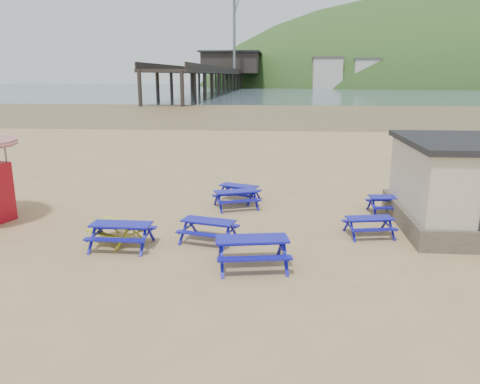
{
  "coord_description": "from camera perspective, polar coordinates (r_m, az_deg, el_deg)",
  "views": [
    {
      "loc": [
        2.53,
        -15.46,
        5.26
      ],
      "look_at": [
        1.07,
        1.5,
        1.0
      ],
      "focal_mm": 35.0,
      "sensor_mm": 36.0,
      "label": 1
    }
  ],
  "objects": [
    {
      "name": "sea",
      "position": [
        185.55,
        4.23,
        12.4
      ],
      "size": [
        400.0,
        400.0,
        0.0
      ],
      "primitive_type": "plane",
      "color": "#485A67",
      "rests_on": "ground"
    },
    {
      "name": "picnic_table_yellow",
      "position": [
        15.73,
        -14.86,
        -4.71
      ],
      "size": [
        1.99,
        1.89,
        0.65
      ],
      "rotation": [
        0.0,
        0.0,
        -0.56
      ],
      "color": "#C1A70B",
      "rests_on": "ground"
    },
    {
      "name": "pier",
      "position": [
        194.78,
        -1.17,
        14.11
      ],
      "size": [
        24.0,
        220.0,
        39.29
      ],
      "color": "black",
      "rests_on": "ground"
    },
    {
      "name": "picnic_table_blue_c",
      "position": [
        19.02,
        17.97,
        -1.58
      ],
      "size": [
        1.81,
        1.5,
        0.72
      ],
      "rotation": [
        0.0,
        0.0,
        0.07
      ],
      "color": "#0E0B97",
      "rests_on": "ground"
    },
    {
      "name": "picnic_table_blue_e",
      "position": [
        13.26,
        1.48,
        -7.34
      ],
      "size": [
        2.26,
        1.94,
        0.85
      ],
      "rotation": [
        0.0,
        0.0,
        0.17
      ],
      "color": "#0E0B97",
      "rests_on": "ground"
    },
    {
      "name": "wet_sand",
      "position": [
        70.7,
        2.89,
        9.77
      ],
      "size": [
        400.0,
        400.0,
        0.0
      ],
      "primitive_type": "plane",
      "color": "brown",
      "rests_on": "ground"
    },
    {
      "name": "picnic_table_blue_b",
      "position": [
        20.1,
        -0.12,
        -0.12
      ],
      "size": [
        1.99,
        1.8,
        0.68
      ],
      "rotation": [
        0.0,
        0.0,
        -0.37
      ],
      "color": "#0E0B97",
      "rests_on": "ground"
    },
    {
      "name": "headland_town",
      "position": [
        260.72,
        24.86,
        9.44
      ],
      "size": [
        264.0,
        144.0,
        108.0
      ],
      "color": "#2D4C1E",
      "rests_on": "ground"
    },
    {
      "name": "ground",
      "position": [
        16.53,
        -4.16,
        -4.55
      ],
      "size": [
        400.0,
        400.0,
        0.0
      ],
      "primitive_type": "plane",
      "color": "tan",
      "rests_on": "ground"
    },
    {
      "name": "picnic_table_blue_g",
      "position": [
        15.26,
        -3.85,
        -4.72
      ],
      "size": [
        2.0,
        1.76,
        0.72
      ],
      "rotation": [
        0.0,
        0.0,
        -0.25
      ],
      "color": "#0E0B97",
      "rests_on": "ground"
    },
    {
      "name": "picnic_table_blue_f",
      "position": [
        16.32,
        15.45,
        -4.09
      ],
      "size": [
        1.73,
        1.49,
        0.64
      ],
      "rotation": [
        0.0,
        0.0,
        0.18
      ],
      "color": "#0E0B97",
      "rests_on": "ground"
    },
    {
      "name": "picnic_table_blue_a",
      "position": [
        18.99,
        -0.49,
        -0.9
      ],
      "size": [
        2.09,
        1.89,
        0.72
      ],
      "rotation": [
        0.0,
        0.0,
        0.35
      ],
      "color": "#0E0B97",
      "rests_on": "ground"
    },
    {
      "name": "picnic_table_blue_d",
      "position": [
        15.15,
        -14.22,
        -5.14
      ],
      "size": [
        1.89,
        1.53,
        0.78
      ],
      "rotation": [
        0.0,
        0.0,
        -0.01
      ],
      "color": "#0E0B97",
      "rests_on": "ground"
    }
  ]
}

